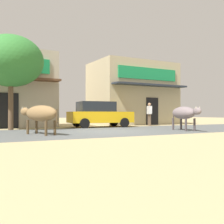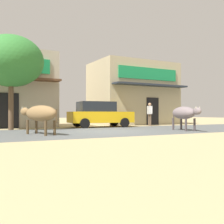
# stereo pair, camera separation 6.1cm
# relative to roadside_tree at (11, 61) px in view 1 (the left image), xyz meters

# --- Properties ---
(ground) EXTENTS (80.00, 80.00, 0.00)m
(ground) POSITION_rel_roadside_tree_xyz_m (4.07, -3.30, -3.70)
(ground) COLOR tan
(asphalt_road) EXTENTS (72.00, 6.50, 0.00)m
(asphalt_road) POSITION_rel_roadside_tree_xyz_m (4.07, -3.30, -3.70)
(asphalt_road) COLOR #525656
(asphalt_road) RESTS_ON ground
(storefront_left_cafe) EXTENTS (6.42, 5.30, 4.89)m
(storefront_left_cafe) POSITION_rel_roadside_tree_xyz_m (-0.06, 3.68, -1.25)
(storefront_left_cafe) COLOR #B5A892
(storefront_left_cafe) RESTS_ON ground
(storefront_right_club) EXTENTS (6.59, 5.30, 5.03)m
(storefront_right_club) POSITION_rel_roadside_tree_xyz_m (10.13, 3.68, -1.18)
(storefront_right_club) COLOR tan
(storefront_right_club) RESTS_ON ground
(roadside_tree) EXTENTS (3.47, 3.47, 5.11)m
(roadside_tree) POSITION_rel_roadside_tree_xyz_m (0.00, 0.00, 0.00)
(roadside_tree) COLOR brown
(roadside_tree) RESTS_ON ground
(parked_hatchback_car) EXTENTS (4.22, 2.21, 1.64)m
(parked_hatchback_car) POSITION_rel_roadside_tree_xyz_m (5.46, 0.41, -2.86)
(parked_hatchback_car) COLOR gold
(parked_hatchback_car) RESTS_ON ground
(cow_near_brown) EXTENTS (1.27, 2.65, 1.23)m
(cow_near_brown) POSITION_rel_roadside_tree_xyz_m (0.61, -3.97, -2.82)
(cow_near_brown) COLOR olive
(cow_near_brown) RESTS_ON ground
(cow_far_dark) EXTENTS (1.07, 2.50, 1.25)m
(cow_far_dark) POSITION_rel_roadside_tree_xyz_m (7.86, -4.81, -2.80)
(cow_far_dark) COLOR slate
(cow_far_dark) RESTS_ON ground
(pedestrian_by_shop) EXTENTS (0.35, 0.61, 1.65)m
(pedestrian_by_shop) POSITION_rel_roadside_tree_xyz_m (9.49, 0.44, -2.74)
(pedestrian_by_shop) COLOR brown
(pedestrian_by_shop) RESTS_ON ground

